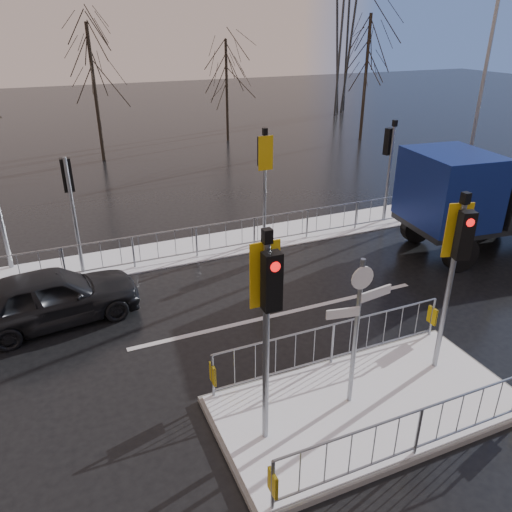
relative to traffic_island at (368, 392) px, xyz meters
name	(u,v)px	position (x,y,z in m)	size (l,w,h in m)	color
ground	(367,408)	(0.01, -0.01, -0.39)	(120.00, 120.00, 0.00)	black
snow_verge	(220,245)	(0.01, 8.59, -0.37)	(30.00, 2.00, 0.04)	white
lane_markings	(377,419)	(0.01, -0.34, -0.39)	(8.00, 11.38, 0.01)	silver
traffic_island	(368,392)	(0.00, 0.00, 0.00)	(6.00, 3.04, 4.15)	#63635E
far_kerb_fixtures	(233,221)	(0.31, 8.08, 0.63)	(18.00, 0.65, 3.83)	gray
car_far_lane	(52,297)	(-5.41, 5.73, 0.33)	(1.70, 4.22, 1.44)	black
flatbed_truck	(474,199)	(7.31, 4.96, 1.40)	(7.49, 3.41, 3.36)	black
tree_far_a	(92,66)	(-1.99, 21.99, 4.43)	(3.75, 3.75, 7.08)	black
tree_far_b	(226,71)	(6.01, 23.99, 3.79)	(3.25, 3.25, 6.14)	black
tree_far_c	(368,53)	(14.01, 20.99, 4.76)	(4.00, 4.00, 7.55)	black
street_lamp_right	(482,95)	(10.58, 8.49, 4.00)	(1.25, 0.18, 8.00)	gray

